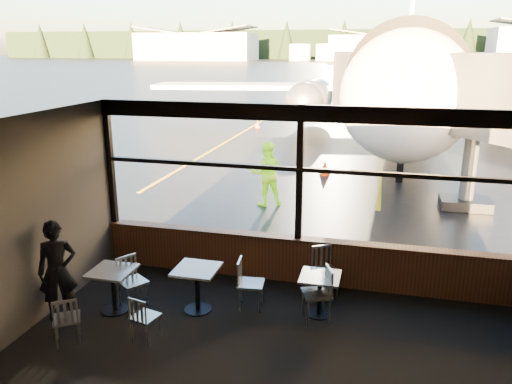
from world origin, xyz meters
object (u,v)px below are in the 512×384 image
at_px(chair_near_w, 251,284).
at_px(chair_near_n, 325,271).
at_px(cone_wing, 258,124).
at_px(chair_mid_s, 145,317).
at_px(airliner, 411,25).
at_px(passenger, 58,271).
at_px(chair_left_s, 67,319).
at_px(cafe_table_near, 319,295).
at_px(chair_near_e, 317,294).
at_px(ground_crew, 266,174).
at_px(cone_nose, 325,168).
at_px(cafe_table_left, 114,291).
at_px(jet_bridge, 463,134).
at_px(cafe_table_mid, 197,289).
at_px(chair_mid_w, 133,282).

bearing_deg(chair_near_w, chair_near_n, 118.29).
bearing_deg(cone_wing, chair_near_n, -72.46).
bearing_deg(chair_mid_s, airliner, 92.92).
bearing_deg(passenger, chair_left_s, -82.06).
bearing_deg(cafe_table_near, chair_near_e, -99.65).
xyz_separation_m(ground_crew, cone_nose, (1.27, 4.03, -0.68)).
xyz_separation_m(chair_near_e, passenger, (-4.26, -1.00, 0.39)).
bearing_deg(ground_crew, cafe_table_near, 86.97).
height_order(cafe_table_left, passenger, passenger).
bearing_deg(jet_bridge, cafe_table_mid, -125.87).
xyz_separation_m(jet_bridge, chair_near_n, (-3.01, -5.90, -1.76)).
distance_m(cafe_table_left, cone_nose, 11.06).
distance_m(jet_bridge, chair_mid_w, 9.72).
bearing_deg(chair_left_s, chair_near_e, -9.32).
xyz_separation_m(airliner, chair_near_w, (-3.26, -22.29, -5.23)).
height_order(cafe_table_left, cone_wing, cafe_table_left).
bearing_deg(cafe_table_near, cone_nose, 96.07).
bearing_deg(chair_mid_w, cafe_table_left, -9.57).
distance_m(cafe_table_mid, chair_left_s, 2.18).
relative_size(chair_near_e, chair_mid_w, 1.04).
bearing_deg(chair_left_s, cone_nose, 43.84).
xyz_separation_m(chair_near_n, passenger, (-4.29, -1.96, 0.41)).
distance_m(chair_left_s, ground_crew, 7.98).
bearing_deg(jet_bridge, cone_nose, 140.70).
height_order(chair_near_e, chair_left_s, chair_near_e).
height_order(cafe_table_mid, chair_near_e, chair_near_e).
relative_size(cafe_table_mid, cafe_table_left, 1.03).
bearing_deg(airliner, cafe_table_mid, -98.19).
distance_m(chair_mid_s, passenger, 1.81).
bearing_deg(airliner, chair_mid_w, -100.97).
relative_size(chair_near_w, cone_nose, 1.73).
relative_size(chair_mid_w, cone_nose, 1.71).
xyz_separation_m(chair_near_n, chair_mid_w, (-3.28, -1.30, -0.00)).
distance_m(airliner, cone_nose, 13.71).
xyz_separation_m(jet_bridge, chair_near_w, (-4.22, -6.76, -1.75)).
relative_size(chair_left_s, cone_wing, 1.96).
relative_size(airliner, chair_mid_w, 40.49).
relative_size(jet_bridge, cafe_table_left, 12.84).
relative_size(chair_mid_w, passenger, 0.53).
height_order(jet_bridge, chair_near_n, jet_bridge).
xyz_separation_m(chair_near_w, cone_nose, (0.14, 10.09, -0.20)).
bearing_deg(airliner, cafe_table_near, -93.05).
xyz_separation_m(ground_crew, cone_wing, (-3.84, 14.35, -0.73)).
relative_size(chair_near_n, cone_nose, 1.71).
distance_m(chair_near_w, ground_crew, 6.19).
bearing_deg(cafe_table_near, jet_bridge, 65.76).
bearing_deg(cafe_table_left, cone_nose, 77.20).
relative_size(cafe_table_left, chair_left_s, 0.94).
xyz_separation_m(chair_near_n, ground_crew, (-2.34, 5.21, 0.49)).
bearing_deg(chair_near_n, jet_bridge, -146.59).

